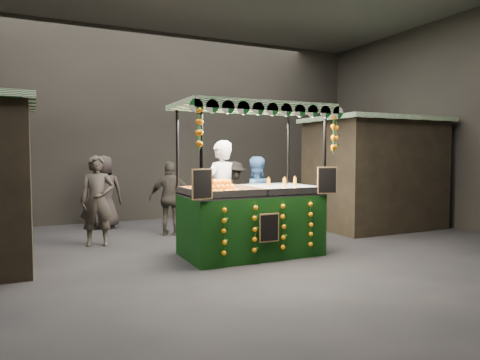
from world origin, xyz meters
name	(u,v)px	position (x,y,z in m)	size (l,w,h in m)	color
ground	(232,259)	(0.00, 0.00, 0.00)	(12.00, 12.00, 0.00)	black
market_hall	(232,53)	(0.00, 0.00, 3.38)	(12.10, 10.10, 5.05)	black
neighbour_stall_right	(374,173)	(4.40, 1.50, 1.31)	(3.00, 2.20, 2.60)	black
juice_stall	(252,209)	(0.43, 0.10, 0.80)	(2.67, 1.57, 2.59)	black
vendor_grey	(221,194)	(0.22, 1.01, 1.00)	(0.86, 0.72, 2.00)	gray
vendor_blue	(255,199)	(1.02, 1.15, 0.85)	(0.93, 0.78, 1.70)	navy
shopper_0	(97,201)	(-1.88, 2.08, 0.86)	(0.70, 0.54, 1.72)	#2E2925
shopper_1	(326,186)	(3.65, 2.36, 0.95)	(1.16, 1.17, 1.90)	black
shopper_2	(171,198)	(-0.30, 2.53, 0.80)	(1.02, 0.74, 1.60)	#2D2925
shopper_3	(234,194)	(1.42, 3.03, 0.79)	(1.03, 1.17, 1.58)	black
shopper_4	(104,192)	(-1.48, 4.02, 0.86)	(0.84, 0.55, 1.72)	#2E2725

